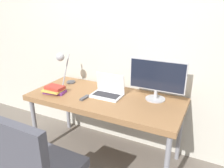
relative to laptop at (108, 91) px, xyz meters
name	(u,v)px	position (x,y,z in m)	size (l,w,h in m)	color
wall_back	(122,42)	(-0.01, 0.39, 0.48)	(8.00, 0.05, 2.60)	beige
desk	(105,102)	(-0.01, -0.05, -0.11)	(1.69, 0.75, 0.77)	#996B42
laptop	(108,91)	(0.00, 0.00, 0.00)	(0.34, 0.23, 0.24)	silver
monitor	(157,78)	(0.50, 0.14, 0.19)	(0.59, 0.21, 0.43)	#B7B7BC
desk_lamp	(63,62)	(-0.61, 0.02, 0.25)	(0.11, 0.27, 0.43)	#4C4C51
office_chair	(39,168)	(-0.06, -1.03, -0.28)	(0.57, 0.60, 1.00)	black
book_stack	(54,90)	(-0.57, -0.21, -0.01)	(0.26, 0.19, 0.08)	#753384
tv_remote	(85,98)	(-0.18, -0.19, -0.04)	(0.05, 0.14, 0.02)	#4C4C51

